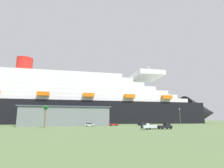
% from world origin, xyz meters
% --- Properties ---
extents(ground_plane, '(600.00, 600.00, 0.00)m').
position_xyz_m(ground_plane, '(0.00, 30.00, 0.00)').
color(ground_plane, '#567042').
extents(cruise_ship, '(262.87, 37.28, 56.43)m').
position_xyz_m(cruise_ship, '(-24.42, 63.87, 16.08)').
color(cruise_ship, black).
rests_on(cruise_ship, ground_plane).
extents(terminal_building, '(48.52, 26.73, 10.37)m').
position_xyz_m(terminal_building, '(-24.32, 23.60, 5.21)').
color(terminal_building, slate).
rests_on(terminal_building, ground_plane).
extents(pickup_truck, '(5.84, 2.96, 2.20)m').
position_xyz_m(pickup_truck, '(12.77, -21.57, 1.04)').
color(pickup_truck, black).
rests_on(pickup_truck, ground_plane).
extents(small_boat_on_trailer, '(7.67, 2.86, 2.15)m').
position_xyz_m(small_boat_on_trailer, '(6.58, -22.54, 0.96)').
color(small_boat_on_trailer, '#595960').
rests_on(small_boat_on_trailer, ground_plane).
extents(palm_tree, '(3.05, 3.02, 9.20)m').
position_xyz_m(palm_tree, '(-31.89, -2.85, 7.37)').
color(palm_tree, brown).
rests_on(palm_tree, ground_plane).
extents(street_lamp, '(0.56, 0.56, 9.17)m').
position_xyz_m(street_lamp, '(35.12, 3.20, 5.86)').
color(street_lamp, slate).
rests_on(street_lamp, ground_plane).
extents(parked_car_black_coupe, '(4.78, 2.60, 1.58)m').
position_xyz_m(parked_car_black_coupe, '(17.72, 13.31, 0.83)').
color(parked_car_black_coupe, black).
rests_on(parked_car_black_coupe, ground_plane).
extents(parked_car_red_hatchback, '(4.44, 2.03, 1.58)m').
position_xyz_m(parked_car_red_hatchback, '(1.24, 12.69, 0.83)').
color(parked_car_red_hatchback, red).
rests_on(parked_car_red_hatchback, ground_plane).
extents(parked_car_silver_sedan, '(4.58, 2.14, 1.58)m').
position_xyz_m(parked_car_silver_sedan, '(-12.08, 9.32, 0.83)').
color(parked_car_silver_sedan, silver).
rests_on(parked_car_silver_sedan, ground_plane).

